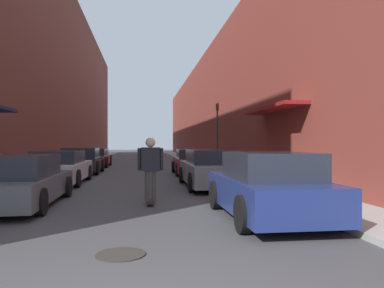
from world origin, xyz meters
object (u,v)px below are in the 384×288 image
parked_car_right_1 (210,169)px  traffic_light (217,128)px  parked_car_left_3 (94,158)px  skateboarder (150,163)px  parked_car_left_1 (60,168)px  parked_car_right_0 (268,187)px  parked_car_right_2 (192,162)px  manhole_cover (121,254)px  parked_car_left_0 (20,182)px  parked_car_left_2 (81,161)px

parked_car_right_1 → traffic_light: bearing=76.9°
parked_car_left_3 → skateboarder: 16.58m
parked_car_left_1 → parked_car_right_0: parked_car_right_0 is taller
parked_car_left_1 → parked_car_right_0: (5.80, -7.61, 0.04)m
parked_car_left_1 → parked_car_right_2: bearing=33.6°
skateboarder → parked_car_left_1: bearing=121.9°
parked_car_right_2 → parked_car_right_0: bearing=-89.6°
parked_car_left_1 → manhole_cover: (2.88, -9.79, -0.62)m
parked_car_left_0 → skateboarder: 3.29m
parked_car_left_1 → traffic_light: (7.78, 7.51, 1.89)m
parked_car_left_0 → parked_car_right_1: size_ratio=0.98×
manhole_cover → traffic_light: size_ratio=0.18×
parked_car_right_1 → skateboarder: bearing=-121.3°
parked_car_right_2 → manhole_cover: (-2.83, -13.59, -0.61)m
manhole_cover → parked_car_left_2: bearing=100.9°
parked_car_left_3 → manhole_cover: (2.92, -20.55, -0.60)m
parked_car_right_2 → traffic_light: traffic_light is taller
traffic_light → skateboarder: bearing=-108.7°
parked_car_left_1 → parked_car_right_2: 6.86m
parked_car_right_2 → parked_car_left_2: bearing=166.8°
parked_car_left_1 → skateboarder: 6.44m
parked_car_left_3 → parked_car_right_2: parked_car_right_2 is taller
parked_car_right_2 → manhole_cover: size_ratio=5.86×
skateboarder → parked_car_right_0: bearing=-41.8°
parked_car_right_0 → manhole_cover: parked_car_right_0 is taller
parked_car_right_2 → traffic_light: bearing=60.8°
parked_car_left_3 → traffic_light: size_ratio=1.17×
parked_car_right_1 → traffic_light: 9.77m
parked_car_left_1 → traffic_light: 10.97m
parked_car_left_1 → parked_car_left_3: size_ratio=1.01×
parked_car_left_3 → parked_car_right_2: (5.75, -6.95, 0.01)m
parked_car_left_3 → manhole_cover: 20.76m
parked_car_left_3 → skateboarder: (3.43, -16.21, 0.45)m
parked_car_left_3 → parked_car_right_1: size_ratio=0.96×
parked_car_left_2 → parked_car_left_0: bearing=-89.3°
parked_car_left_0 → manhole_cover: size_ratio=6.67×
parked_car_left_1 → parked_car_left_0: bearing=-88.5°
parked_car_left_2 → parked_car_right_1: (5.60, -6.97, -0.00)m
parked_car_right_1 → skateboarder: size_ratio=2.77×
parked_car_left_2 → skateboarder: (3.39, -10.60, 0.41)m
parked_car_left_3 → parked_car_left_0: bearing=-89.4°
parked_car_left_2 → parked_car_left_3: 5.61m
parked_car_right_1 → manhole_cover: parked_car_right_1 is taller
parked_car_right_1 → manhole_cover: size_ratio=6.84×
parked_car_left_0 → parked_car_right_1: (5.46, 3.45, 0.04)m
parked_car_left_1 → parked_car_right_2: parked_car_left_1 is taller
manhole_cover → parked_car_right_1: bearing=71.1°
parked_car_right_1 → traffic_light: traffic_light is taller
parked_car_left_1 → parked_car_right_2: size_ratio=1.13×
parked_car_left_3 → parked_car_right_2: bearing=-50.4°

